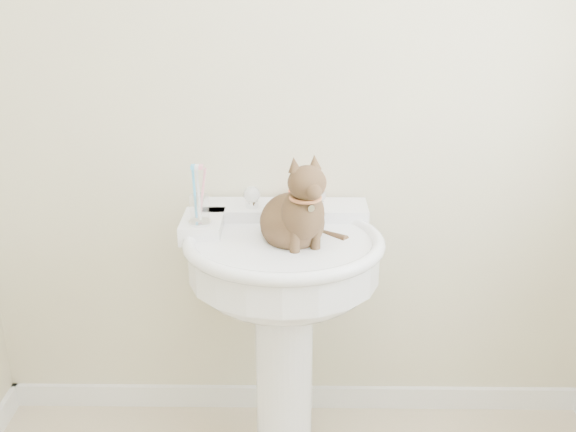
{
  "coord_description": "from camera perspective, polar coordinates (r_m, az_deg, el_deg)",
  "views": [
    {
      "loc": [
        -0.0,
        -1.08,
        1.66
      ],
      "look_at": [
        -0.02,
        0.8,
        0.91
      ],
      "focal_mm": 42.0,
      "sensor_mm": 36.0,
      "label": 1
    }
  ],
  "objects": [
    {
      "name": "wall_back",
      "position": [
        2.22,
        0.74,
        10.95
      ],
      "size": [
        2.2,
        0.0,
        2.5
      ],
      "primitive_type": null,
      "color": "beige",
      "rests_on": "ground"
    },
    {
      "name": "baseboard_back",
      "position": [
        2.71,
        0.61,
        -15.05
      ],
      "size": [
        2.2,
        0.02,
        0.09
      ],
      "primitive_type": "cube",
      "color": "white",
      "rests_on": "floor"
    },
    {
      "name": "pedestal_sink",
      "position": [
        2.13,
        -0.42,
        -5.67
      ],
      "size": [
        0.63,
        0.62,
        0.87
      ],
      "color": "white",
      "rests_on": "floor"
    },
    {
      "name": "faucet",
      "position": [
        2.18,
        -0.28,
        1.61
      ],
      "size": [
        0.28,
        0.12,
        0.14
      ],
      "color": "silver",
      "rests_on": "pedestal_sink"
    },
    {
      "name": "soap_bar",
      "position": [
        2.27,
        1.23,
        1.71
      ],
      "size": [
        0.1,
        0.07,
        0.03
      ],
      "primitive_type": "cube",
      "rotation": [
        0.0,
        0.0,
        0.12
      ],
      "color": "#EE4B17",
      "rests_on": "pedestal_sink"
    },
    {
      "name": "toothbrush_cup",
      "position": [
        2.08,
        -7.52,
        0.62
      ],
      "size": [
        0.07,
        0.07,
        0.19
      ],
      "rotation": [
        0.0,
        0.0,
        -0.02
      ],
      "color": "silver",
      "rests_on": "pedestal_sink"
    },
    {
      "name": "cat",
      "position": [
        2.02,
        0.6,
        -0.06
      ],
      "size": [
        0.22,
        0.27,
        0.4
      ],
      "rotation": [
        0.0,
        0.0,
        0.4
      ],
      "color": "brown",
      "rests_on": "pedestal_sink"
    }
  ]
}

